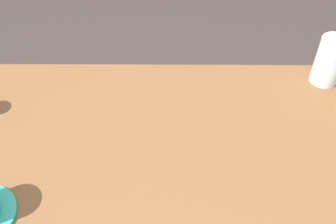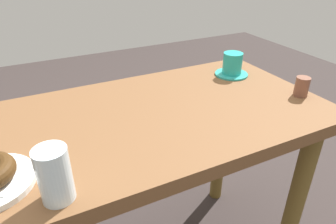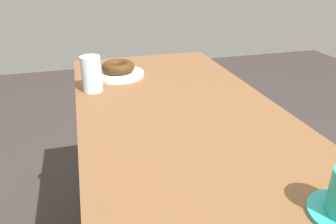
{
  "view_description": "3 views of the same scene",
  "coord_description": "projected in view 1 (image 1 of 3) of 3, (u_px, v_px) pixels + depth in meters",
  "views": [
    {
      "loc": [
        -0.14,
        -0.53,
        1.42
      ],
      "look_at": [
        -0.15,
        0.09,
        0.8
      ],
      "focal_mm": 42.94,
      "sensor_mm": 36.0,
      "label": 1
    },
    {
      "loc": [
        0.25,
        0.76,
        1.22
      ],
      "look_at": [
        -0.1,
        0.07,
        0.79
      ],
      "focal_mm": 32.37,
      "sensor_mm": 36.0,
      "label": 2
    },
    {
      "loc": [
        -0.82,
        0.27,
        1.16
      ],
      "look_at": [
        -0.08,
        0.07,
        0.8
      ],
      "focal_mm": 34.01,
      "sensor_mm": 36.0,
      "label": 3
    }
  ],
  "objects": [
    {
      "name": "table",
      "position": [
        231.0,
        187.0,
        0.92
      ],
      "size": [
        1.28,
        0.61,
        0.76
      ],
      "color": "brown",
      "rests_on": "ground_plane"
    },
    {
      "name": "water_glass",
      "position": [
        329.0,
        61.0,
        0.97
      ],
      "size": [
        0.07,
        0.07,
        0.12
      ],
      "primitive_type": "cylinder",
      "color": "silver",
      "rests_on": "table"
    }
  ]
}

